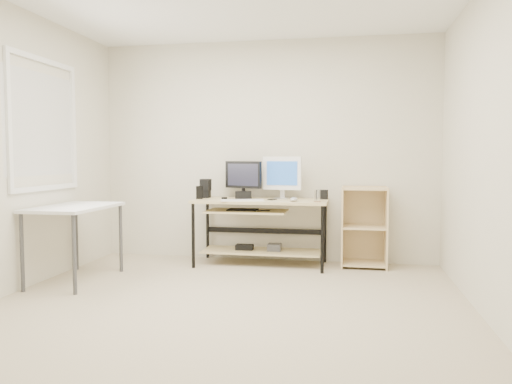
{
  "coord_description": "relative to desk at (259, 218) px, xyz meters",
  "views": [
    {
      "loc": [
        0.98,
        -3.87,
        1.23
      ],
      "look_at": [
        0.01,
        1.3,
        0.86
      ],
      "focal_mm": 35.0,
      "sensor_mm": 36.0,
      "label": 1
    }
  ],
  "objects": [
    {
      "name": "room",
      "position": [
        -0.11,
        -1.62,
        0.78
      ],
      "size": [
        4.01,
        4.01,
        2.62
      ],
      "color": "#BCAE91",
      "rests_on": "ground"
    },
    {
      "name": "coaster",
      "position": [
        0.67,
        -0.2,
        0.21
      ],
      "size": [
        0.1,
        0.1,
        0.01
      ],
      "primitive_type": "cylinder",
      "rotation": [
        0.0,
        0.0,
        -0.21
      ],
      "color": "#A16D48",
      "rests_on": "desk"
    },
    {
      "name": "volume_puck",
      "position": [
        -0.38,
        -0.09,
        0.23
      ],
      "size": [
        0.08,
        0.08,
        0.03
      ],
      "primitive_type": "cylinder",
      "rotation": [
        0.0,
        0.0,
        -0.28
      ],
      "color": "black",
      "rests_on": "desk"
    },
    {
      "name": "keyboard",
      "position": [
        -0.14,
        -0.23,
        0.22
      ],
      "size": [
        0.49,
        0.25,
        0.02
      ],
      "primitive_type": "cube",
      "rotation": [
        0.0,
        0.0,
        0.27
      ],
      "color": "white",
      "rests_on": "desk"
    },
    {
      "name": "side_table",
      "position": [
        -1.65,
        -1.06,
        0.13
      ],
      "size": [
        0.6,
        1.0,
        0.75
      ],
      "color": "white",
      "rests_on": "ground"
    },
    {
      "name": "audio_controller",
      "position": [
        -0.68,
        -0.06,
        0.29
      ],
      "size": [
        0.08,
        0.06,
        0.15
      ],
      "primitive_type": "cube",
      "rotation": [
        0.0,
        0.0,
        0.15
      ],
      "color": "black",
      "rests_on": "desk"
    },
    {
      "name": "black_monitor",
      "position": [
        -0.21,
        0.14,
        0.46
      ],
      "size": [
        0.46,
        0.21,
        0.43
      ],
      "rotation": [
        0.0,
        0.0,
        -0.36
      ],
      "color": "black",
      "rests_on": "desk"
    },
    {
      "name": "speaker_left",
      "position": [
        -0.66,
        0.12,
        0.33
      ],
      "size": [
        0.12,
        0.12,
        0.22
      ],
      "rotation": [
        0.0,
        0.0,
        -0.06
      ],
      "color": "black",
      "rests_on": "desk"
    },
    {
      "name": "speaker_right",
      "position": [
        0.72,
        0.18,
        0.26
      ],
      "size": [
        0.1,
        0.1,
        0.11
      ],
      "primitive_type": "cube",
      "rotation": [
        0.0,
        0.0,
        -0.11
      ],
      "color": "black",
      "rests_on": "desk"
    },
    {
      "name": "mouse",
      "position": [
        0.42,
        -0.18,
        0.23
      ],
      "size": [
        0.09,
        0.13,
        0.04
      ],
      "primitive_type": "ellipsoid",
      "rotation": [
        0.0,
        0.0,
        -0.09
      ],
      "color": "#B7B7BC",
      "rests_on": "desk"
    },
    {
      "name": "desk",
      "position": [
        0.0,
        0.0,
        0.0
      ],
      "size": [
        1.5,
        0.65,
        0.75
      ],
      "color": "#CEBC83",
      "rests_on": "ground"
    },
    {
      "name": "smartphone",
      "position": [
        0.16,
        -0.02,
        0.22
      ],
      "size": [
        0.1,
        0.13,
        0.01
      ],
      "primitive_type": "cube",
      "rotation": [
        0.0,
        0.0,
        -0.31
      ],
      "color": "black",
      "rests_on": "desk"
    },
    {
      "name": "drinking_glass",
      "position": [
        0.67,
        -0.2,
        0.28
      ],
      "size": [
        0.07,
        0.07,
        0.12
      ],
      "primitive_type": "cylinder",
      "rotation": [
        0.0,
        0.0,
        -0.21
      ],
      "color": "white",
      "rests_on": "coaster"
    },
    {
      "name": "center_speaker",
      "position": [
        -0.18,
        0.03,
        0.26
      ],
      "size": [
        0.19,
        0.1,
        0.09
      ],
      "primitive_type": "cube",
      "rotation": [
        0.0,
        0.0,
        0.13
      ],
      "color": "black",
      "rests_on": "desk"
    },
    {
      "name": "shelf_unit",
      "position": [
        1.18,
        0.16,
        -0.09
      ],
      "size": [
        0.5,
        0.4,
        0.9
      ],
      "color": "beige",
      "rests_on": "ground"
    },
    {
      "name": "white_imac",
      "position": [
        0.25,
        0.14,
        0.49
      ],
      "size": [
        0.46,
        0.15,
        0.49
      ],
      "rotation": [
        0.0,
        0.0,
        -0.17
      ],
      "color": "silver",
      "rests_on": "desk"
    }
  ]
}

